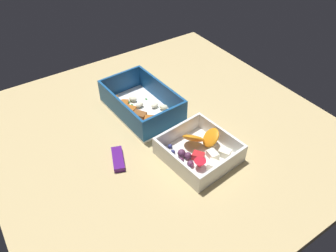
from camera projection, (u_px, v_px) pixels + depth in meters
table_surface at (163, 132)px, 82.15cm from camera, size 80.00×80.00×2.00cm
pasta_container at (142, 106)px, 85.40cm from camera, size 22.06×14.45×6.64cm
fruit_bowl at (199, 151)px, 73.46cm from camera, size 16.62×15.95×5.34cm
candy_bar at (118, 159)px, 73.08cm from camera, size 7.40×4.75×1.20cm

